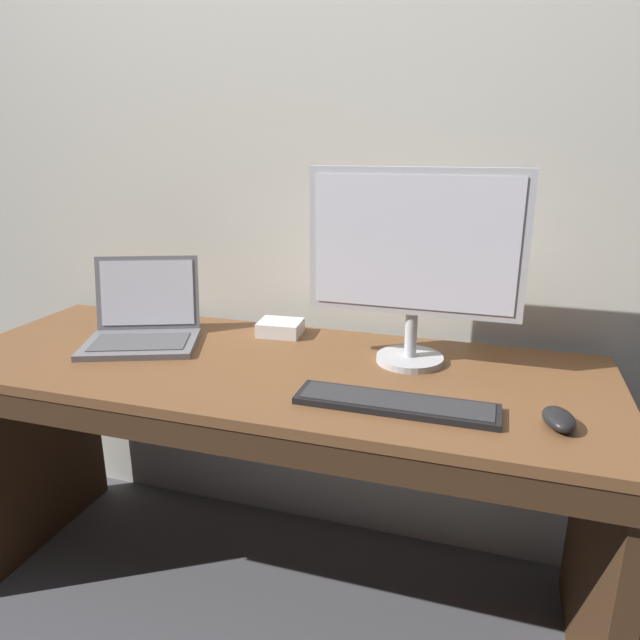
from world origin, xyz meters
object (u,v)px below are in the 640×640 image
at_px(laptop_space_gray, 143,329).
at_px(external_drive_box, 280,328).
at_px(computer_mouse, 559,419).
at_px(wired_keyboard, 396,404).
at_px(external_monitor, 414,256).

relative_size(laptop_space_gray, external_drive_box, 3.04).
bearing_deg(computer_mouse, laptop_space_gray, 155.34).
bearing_deg(computer_mouse, wired_keyboard, 166.59).
bearing_deg(external_monitor, external_drive_box, 163.41).
xyz_separation_m(laptop_space_gray, external_drive_box, (0.37, 0.20, -0.02)).
height_order(laptop_space_gray, computer_mouse, laptop_space_gray).
bearing_deg(computer_mouse, external_drive_box, 138.43).
bearing_deg(external_monitor, wired_keyboard, -87.32).
height_order(wired_keyboard, computer_mouse, computer_mouse).
xyz_separation_m(computer_mouse, external_drive_box, (-0.80, 0.40, 0.00)).
xyz_separation_m(laptop_space_gray, computer_mouse, (1.17, -0.20, -0.02)).
xyz_separation_m(external_monitor, computer_mouse, (0.37, -0.27, -0.29)).
bearing_deg(external_monitor, computer_mouse, -36.82).
bearing_deg(laptop_space_gray, computer_mouse, -9.86).
bearing_deg(external_drive_box, external_monitor, -16.59).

